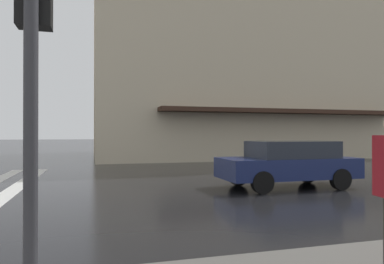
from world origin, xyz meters
name	(u,v)px	position (x,y,z in m)	size (l,w,h in m)	color
haussmann_block_corner	(237,7)	(19.56, -16.53, 11.93)	(15.33, 22.33, 24.38)	beige
traffic_signal_post	(33,33)	(-3.59, -4.69, 2.53)	(0.44, 0.30, 3.29)	#333338
car_navy	(288,163)	(2.50, -10.93, 0.76)	(1.85, 4.10, 1.41)	navy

